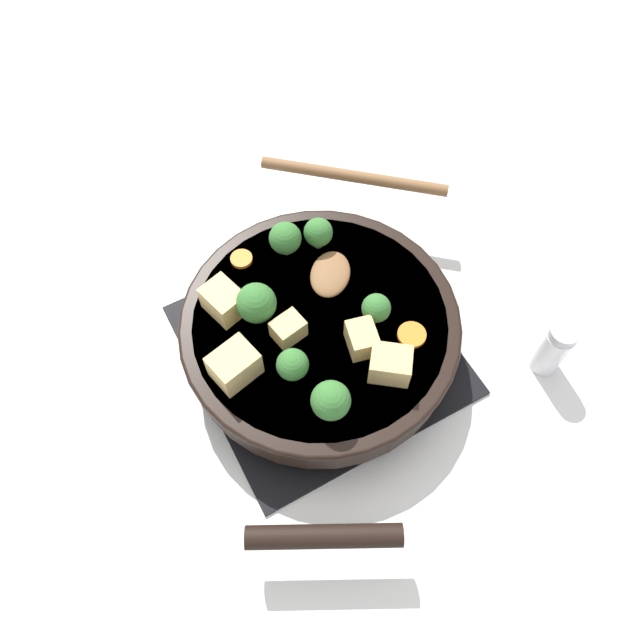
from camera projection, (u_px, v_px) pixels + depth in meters
The scene contains 18 objects.
ground_plane at pixel (320, 350), 0.80m from camera, with size 2.40×2.40×0.00m, color silver.
front_burner_grate at pixel (320, 345), 0.79m from camera, with size 0.31×0.31×0.03m.
skillet_pan at pixel (320, 331), 0.75m from camera, with size 0.36×0.43×0.05m.
wooden_spoon at pixel (345, 215), 0.80m from camera, with size 0.25×0.25×0.02m.
tofu_cube_center_large at pixel (289, 330), 0.71m from camera, with size 0.04×0.03×0.03m, color #DBB770.
tofu_cube_near_handle at pixel (234, 365), 0.68m from camera, with size 0.05×0.04×0.04m, color #DBB770.
tofu_cube_east_chunk at pixel (390, 365), 0.69m from camera, with size 0.05×0.04×0.04m, color #DBB770.
tofu_cube_west_chunk at pixel (224, 301), 0.73m from camera, with size 0.05×0.04×0.04m, color #DBB770.
tofu_cube_back_piece at pixel (362, 339), 0.71m from camera, with size 0.04×0.03×0.03m, color #DBB770.
broccoli_floret_near_spoon at pixel (318, 233), 0.77m from camera, with size 0.04×0.04×0.04m.
broccoli_floret_center_top at pixel (256, 303), 0.71m from camera, with size 0.05×0.05×0.05m.
broccoli_floret_east_rim at pixel (293, 365), 0.68m from camera, with size 0.04×0.04×0.04m.
broccoli_floret_west_rim at pixel (285, 238), 0.76m from camera, with size 0.04×0.04×0.05m.
broccoli_floret_north_edge at pixel (331, 401), 0.66m from camera, with size 0.04×0.04×0.05m.
broccoli_floret_south_cluster at pixel (376, 308), 0.72m from camera, with size 0.03×0.03×0.04m.
carrot_slice_orange_thin at pixel (241, 259), 0.78m from camera, with size 0.03×0.03×0.01m, color orange.
carrot_slice_near_center at pixel (412, 335), 0.72m from camera, with size 0.03×0.03×0.01m, color orange.
salt_shaker at pixel (553, 348), 0.76m from camera, with size 0.04×0.04×0.09m.
Camera 1 is at (-0.17, -0.32, 0.72)m, focal length 35.00 mm.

